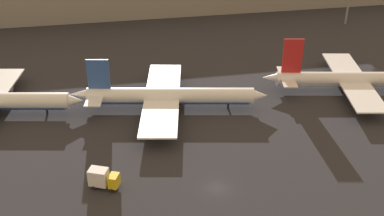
# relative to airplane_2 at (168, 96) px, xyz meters

# --- Properties ---
(ground) EXTENTS (600.00, 600.00, 0.00)m
(ground) POSITION_rel_airplane_2_xyz_m (4.47, -30.42, -3.23)
(ground) COLOR #26262B
(airplane_2) EXTENTS (45.22, 35.77, 12.35)m
(airplane_2) POSITION_rel_airplane_2_xyz_m (0.00, 0.00, 0.00)
(airplane_2) COLOR white
(airplane_2) RESTS_ON ground
(airplane_3) EXTENTS (48.23, 33.29, 13.58)m
(airplane_3) POSITION_rel_airplane_2_xyz_m (47.52, 0.40, -0.18)
(airplane_3) COLOR silver
(airplane_3) RESTS_ON ground
(service_vehicle_4) EXTENTS (5.81, 4.21, 3.84)m
(service_vehicle_4) POSITION_rel_airplane_2_xyz_m (-15.53, -26.47, -1.15)
(service_vehicle_4) COLOR gold
(service_vehicle_4) RESTS_ON ground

